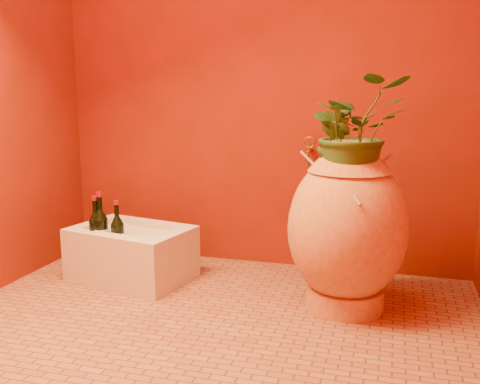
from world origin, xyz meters
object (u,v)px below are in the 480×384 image
(wine_bottle_a, at_px, (118,235))
(wine_bottle_c, at_px, (96,233))
(wall_tap, at_px, (309,150))
(amphora, at_px, (347,227))
(stone_basin, at_px, (132,254))
(wine_bottle_b, at_px, (101,232))

(wine_bottle_a, bearing_deg, wine_bottle_c, -178.94)
(wall_tap, bearing_deg, wine_bottle_c, -155.58)
(amphora, relative_size, stone_basin, 1.15)
(wine_bottle_a, relative_size, wine_bottle_c, 0.94)
(amphora, bearing_deg, wine_bottle_a, -180.00)
(stone_basin, relative_size, wine_bottle_b, 2.06)
(stone_basin, bearing_deg, wall_tap, 23.54)
(wine_bottle_c, bearing_deg, stone_basin, 29.19)
(wine_bottle_b, distance_m, wall_tap, 1.27)
(stone_basin, xyz_separation_m, wall_tap, (0.94, 0.41, 0.59))
(wine_bottle_b, height_order, wall_tap, wall_tap)
(stone_basin, xyz_separation_m, wine_bottle_a, (-0.03, -0.09, 0.13))
(wine_bottle_b, xyz_separation_m, wine_bottle_c, (-0.03, -0.00, -0.01))
(amphora, height_order, stone_basin, amphora)
(amphora, xyz_separation_m, stone_basin, (-1.21, 0.09, -0.27))
(amphora, relative_size, wall_tap, 5.08)
(amphora, height_order, wall_tap, amphora)
(wine_bottle_b, bearing_deg, wall_tap, 24.87)
(amphora, bearing_deg, wine_bottle_b, 180.00)
(amphora, relative_size, wine_bottle_b, 2.37)
(stone_basin, bearing_deg, wine_bottle_b, -146.80)
(wine_bottle_a, relative_size, wine_bottle_b, 0.88)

